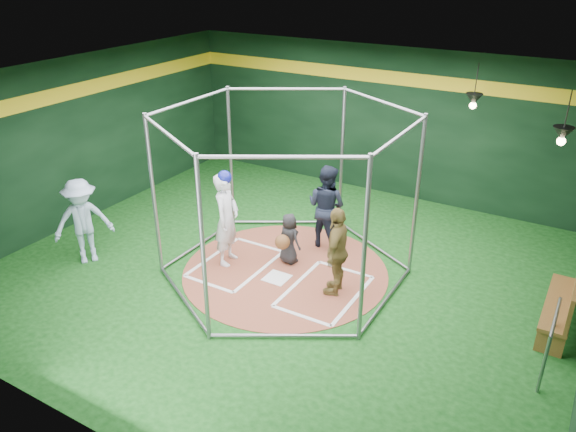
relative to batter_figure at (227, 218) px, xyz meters
The scene contains 15 objects.
room_shell 1.41m from the batter_figure, 12.59° to the left, with size 10.10×9.10×3.53m.
clay_disc 1.47m from the batter_figure, 12.21° to the left, with size 3.80×3.80×0.01m, color brown.
home_plate 1.45m from the batter_figure, ahead, with size 0.43×0.43×0.01m, color white.
batter_box_left 0.93m from the batter_figure, ahead, with size 1.17×1.77×0.01m.
batter_box_right 2.26m from the batter_figure, ahead, with size 1.17×1.77×0.01m.
batting_cage 1.28m from the batter_figure, 12.21° to the left, with size 4.05×4.67×3.00m.
pendant_lamp_near 5.39m from the batter_figure, 49.18° to the left, with size 0.34×0.34×0.90m.
pendant_lamp_far 5.87m from the batter_figure, 23.65° to the left, with size 0.34×0.34×0.90m.
batter_figure is the anchor object (origin of this frame).
visitor_leopard 2.23m from the batter_figure, ahead, with size 0.94×0.39×1.60m, color #A08844.
catcher_figure 1.22m from the batter_figure, 28.38° to the left, with size 0.56×0.61×1.00m.
umpire 2.01m from the batter_figure, 50.08° to the left, with size 0.82×0.64×1.70m, color black.
bystander_blue 2.69m from the batter_figure, 150.75° to the right, with size 1.08×0.62×1.67m, color #A0B8D4.
dugout_bench 5.85m from the batter_figure, ahead, with size 0.41×1.77×1.03m.
steel_railing 5.68m from the batter_figure, ahead, with size 0.05×1.07×0.93m.
Camera 1 is at (4.59, -7.72, 5.42)m, focal length 35.00 mm.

